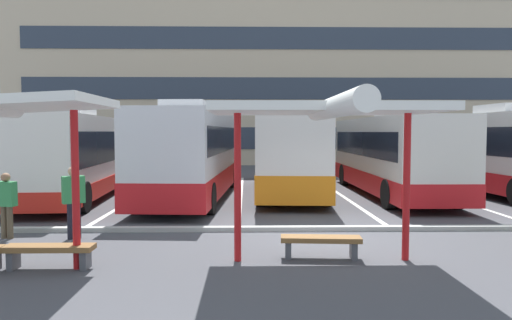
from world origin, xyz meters
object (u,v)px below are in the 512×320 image
Objects in this scene: coach_bus_3 at (391,156)px; coach_bus_4 at (484,152)px; coach_bus_0 at (80,156)px; coach_bus_1 at (193,155)px; coach_bus_2 at (291,153)px; waiting_shelter_1 at (325,112)px; waiting_passenger_0 at (74,197)px; waiting_passenger_1 at (6,201)px; bench_2 at (321,242)px; bench_1 at (49,251)px.

coach_bus_4 reaches higher than coach_bus_3.
coach_bus_0 is 1.01× the size of coach_bus_1.
coach_bus_0 is at bearing -167.48° from coach_bus_2.
waiting_passenger_0 is at bearing 157.81° from waiting_shelter_1.
waiting_passenger_1 is (-3.70, -6.90, -0.77)m from coach_bus_1.
coach_bus_4 is at bearing 50.73° from bench_2.
bench_1 is at bearing -177.43° from waiting_shelter_1.
coach_bus_0 reaches higher than waiting_shelter_1.
coach_bus_2 is 6.87× the size of waiting_passenger_0.
coach_bus_2 is 7.31× the size of bench_1.
bench_2 is at bearing -68.12° from coach_bus_1.
bench_2 is (-0.40, -10.99, -1.32)m from coach_bus_2.
bench_2 is 0.94× the size of waiting_passenger_0.
coach_bus_3 reaches higher than waiting_shelter_1.
waiting_shelter_1 is at bearing -69.00° from coach_bus_1.
coach_bus_4 is (16.66, 1.47, 0.07)m from coach_bus_0.
coach_bus_4 is 7.07× the size of bench_1.
waiting_shelter_1 is at bearing -50.00° from coach_bus_0.
coach_bus_4 is 14.06m from waiting_shelter_1.
coach_bus_2 reaches higher than coach_bus_3.
coach_bus_1 is at bearing 111.88° from bench_2.
bench_1 is (-9.53, -10.29, -1.27)m from coach_bus_3.
coach_bus_4 is 6.65× the size of waiting_passenger_0.
coach_bus_2 is 11.08m from bench_2.
waiting_passenger_0 is at bearing -106.60° from coach_bus_1.
coach_bus_4 is (8.26, -0.40, 0.04)m from coach_bus_2.
waiting_passenger_0 is at bearing -2.12° from waiting_passenger_1.
bench_2 is at bearing -15.04° from waiting_passenger_1.
coach_bus_4 is at bearing 12.39° from coach_bus_3.
bench_2 is (5.18, 0.64, -0.00)m from bench_1.
coach_bus_3 is at bearing -18.80° from coach_bus_2.
coach_bus_1 is 0.92× the size of coach_bus_4.
coach_bus_1 reaches higher than coach_bus_3.
waiting_shelter_1 is 2.74× the size of waiting_passenger_0.
coach_bus_1 is 7.87m from waiting_passenger_1.
coach_bus_3 is at bearing 37.87° from waiting_passenger_0.
coach_bus_0 is at bearing 106.11° from bench_1.
coach_bus_2 is (8.40, 1.87, 0.03)m from coach_bus_0.
coach_bus_4 is at bearing 28.52° from waiting_passenger_1.
coach_bus_1 is at bearing -151.56° from coach_bus_2.
coach_bus_0 is at bearing 131.24° from bench_2.
coach_bus_4 is (4.31, 0.95, 0.09)m from coach_bus_3.
coach_bus_3 is 2.20× the size of waiting_shelter_1.
waiting_shelter_1 is 6.37m from waiting_passenger_0.
bench_1 is 5.22m from bench_2.
coach_bus_3 is at bearing 33.57° from waiting_passenger_1.
coach_bus_0 is 1.03× the size of coach_bus_3.
waiting_shelter_1 is 2.90× the size of bench_2.
coach_bus_3 reaches higher than bench_1.
coach_bus_4 is at bearing 5.04° from coach_bus_0.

